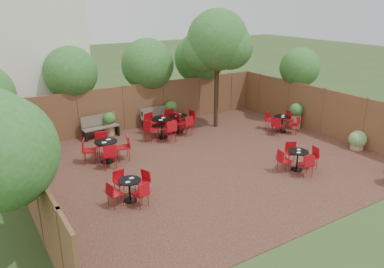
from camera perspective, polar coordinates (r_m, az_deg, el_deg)
ground at (r=13.76m, az=2.18°, el=-4.29°), size 80.00×80.00×0.00m
courtyard_paving at (r=13.76m, az=2.18°, el=-4.26°), size 12.00×10.00×0.02m
fence_back at (r=17.55m, az=-7.06°, el=4.30°), size 12.00×0.08×2.00m
fence_left at (r=11.37m, az=-23.72°, el=-5.80°), size 0.08×10.00×2.00m
fence_right at (r=17.36m, az=18.83°, el=3.22°), size 0.08×10.00×2.00m
neighbour_building at (r=18.62m, az=-24.61°, el=13.00°), size 5.00×4.00×8.00m
overhang_foliage at (r=14.91m, az=-9.95°, el=8.12°), size 15.41×10.75×2.54m
courtyard_tree at (r=16.86m, az=3.82°, el=13.31°), size 2.79×2.69×5.22m
park_bench_left at (r=16.54m, az=-13.61°, el=1.19°), size 1.58×0.63×0.96m
park_bench_right at (r=17.53m, az=-5.31°, el=2.60°), size 1.48×0.52×0.91m
bistro_tables at (r=14.77m, az=-0.69°, el=-0.66°), size 9.59×7.14×0.95m
planters at (r=16.48m, az=-5.30°, el=1.96°), size 11.92×4.18×1.14m
low_shrubs at (r=14.83m, az=26.10°, el=-3.10°), size 2.36×3.25×0.74m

